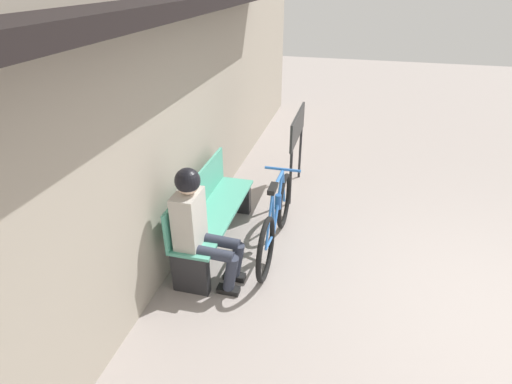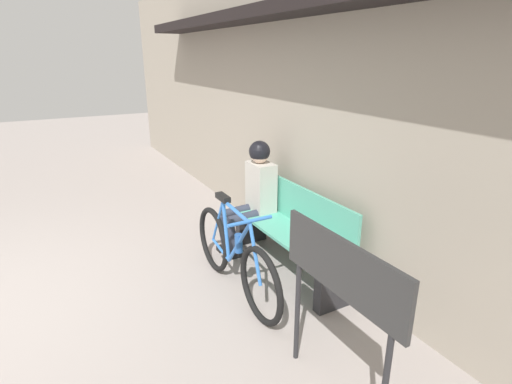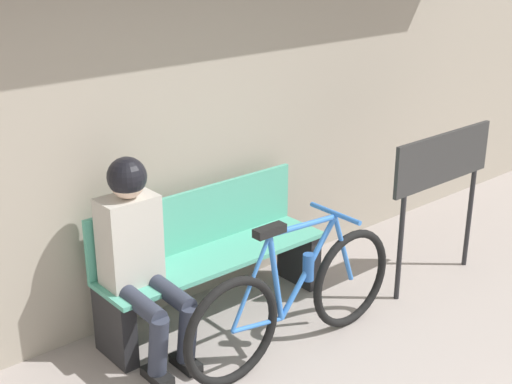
{
  "view_description": "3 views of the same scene",
  "coord_description": "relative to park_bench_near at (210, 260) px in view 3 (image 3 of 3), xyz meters",
  "views": [
    {
      "loc": [
        -2.89,
        1.31,
        2.74
      ],
      "look_at": [
        0.77,
        2.24,
        0.63
      ],
      "focal_mm": 28.0,
      "sensor_mm": 36.0,
      "label": 1
    },
    {
      "loc": [
        3.61,
        0.61,
        2.1
      ],
      "look_at": [
        0.48,
        2.33,
        0.87
      ],
      "focal_mm": 28.0,
      "sensor_mm": 36.0,
      "label": 2
    },
    {
      "loc": [
        -1.94,
        -0.71,
        2.47
      ],
      "look_at": [
        0.68,
        2.37,
        0.94
      ],
      "focal_mm": 50.0,
      "sensor_mm": 36.0,
      "label": 3
    }
  ],
  "objects": [
    {
      "name": "storefront_wall",
      "position": [
        -0.56,
        0.32,
        1.26
      ],
      "size": [
        12.0,
        0.56,
        3.2
      ],
      "color": "#9E9384",
      "rests_on": "ground_plane"
    },
    {
      "name": "park_bench_near",
      "position": [
        0.0,
        0.0,
        0.0
      ],
      "size": [
        1.61,
        0.42,
        0.85
      ],
      "color": "#51A88E",
      "rests_on": "ground_plane"
    },
    {
      "name": "bicycle",
      "position": [
        0.12,
        -0.7,
        -0.04
      ],
      "size": [
        1.64,
        0.4,
        0.89
      ],
      "color": "black",
      "rests_on": "ground_plane"
    },
    {
      "name": "person_seated",
      "position": [
        -0.6,
        -0.11,
        0.31
      ],
      "size": [
        0.34,
        0.61,
        1.24
      ],
      "color": "#2D3342",
      "rests_on": "ground_plane"
    },
    {
      "name": "signboard",
      "position": [
        1.51,
        -0.68,
        0.46
      ],
      "size": [
        1.02,
        0.04,
        1.13
      ],
      "color": "#232326",
      "rests_on": "ground_plane"
    }
  ]
}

